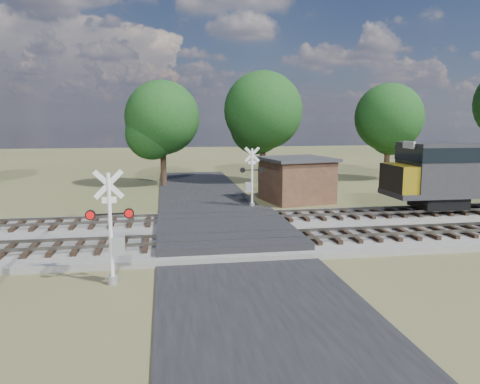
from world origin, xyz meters
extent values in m
plane|color=#474E29|center=(0.00, 0.00, 0.00)|extent=(160.00, 160.00, 0.00)
cube|color=gray|center=(10.00, 0.50, 0.15)|extent=(140.00, 10.00, 0.30)
cube|color=black|center=(0.00, 0.00, 0.04)|extent=(7.00, 60.00, 0.08)
cube|color=#262628|center=(0.00, 0.50, 0.32)|extent=(7.00, 9.00, 0.62)
cube|color=black|center=(2.00, -2.00, 0.39)|extent=(44.00, 2.60, 0.18)
cube|color=#5C584F|center=(10.00, -2.72, 0.55)|extent=(140.00, 0.08, 0.15)
cube|color=#5C584F|center=(10.00, -1.28, 0.55)|extent=(140.00, 0.08, 0.15)
cube|color=black|center=(2.00, 3.00, 0.39)|extent=(44.00, 2.60, 0.18)
cube|color=#5C584F|center=(10.00, 2.28, 0.55)|extent=(140.00, 0.08, 0.15)
cube|color=#5C584F|center=(10.00, 3.72, 0.55)|extent=(140.00, 0.08, 0.15)
cylinder|color=silver|center=(-5.06, -6.15, 2.09)|extent=(0.15, 0.15, 4.18)
cylinder|color=gray|center=(-5.06, -6.15, 0.16)|extent=(0.38, 0.38, 0.31)
cube|color=silver|center=(-5.06, -6.15, 3.77)|extent=(1.09, 0.13, 1.09)
cube|color=silver|center=(-5.06, -6.15, 3.77)|extent=(1.09, 0.13, 1.09)
cube|color=silver|center=(-5.06, -6.15, 3.19)|extent=(0.52, 0.07, 0.23)
cube|color=black|center=(-5.06, -6.15, 2.67)|extent=(1.67, 0.20, 0.06)
cylinder|color=red|center=(-5.74, -6.21, 2.67)|extent=(0.38, 0.14, 0.38)
cylinder|color=red|center=(-4.39, -6.10, 2.67)|extent=(0.38, 0.14, 0.38)
cube|color=gray|center=(-4.80, -6.13, 1.46)|extent=(0.50, 0.35, 0.68)
cylinder|color=silver|center=(2.96, 8.25, 2.05)|extent=(0.14, 0.14, 4.09)
cylinder|color=gray|center=(2.96, 8.25, 0.15)|extent=(0.37, 0.37, 0.31)
cube|color=silver|center=(2.96, 8.25, 3.68)|extent=(1.07, 0.11, 1.07)
cube|color=silver|center=(2.96, 8.25, 3.68)|extent=(1.07, 0.11, 1.07)
cube|color=silver|center=(2.96, 8.25, 3.12)|extent=(0.51, 0.06, 0.23)
cube|color=black|center=(2.96, 8.25, 2.61)|extent=(1.64, 0.16, 0.06)
cylinder|color=red|center=(3.63, 8.21, 2.61)|extent=(0.37, 0.13, 0.37)
cylinder|color=red|center=(2.30, 8.29, 2.61)|extent=(0.37, 0.13, 0.37)
cube|color=gray|center=(2.71, 8.26, 1.43)|extent=(0.48, 0.34, 0.67)
cube|color=#44241D|center=(6.67, 10.01, 1.53)|extent=(5.14, 5.14, 3.07)
cube|color=#2E2E30|center=(6.67, 10.01, 3.18)|extent=(5.65, 5.65, 0.22)
cylinder|color=black|center=(-3.11, 19.92, 2.40)|extent=(0.56, 0.56, 4.80)
sphere|color=#103311|center=(-3.11, 19.92, 6.24)|extent=(6.72, 6.72, 6.72)
cylinder|color=black|center=(6.33, 20.49, 2.66)|extent=(0.56, 0.56, 5.31)
sphere|color=#103311|center=(6.33, 20.49, 6.90)|extent=(7.43, 7.43, 7.43)
cylinder|color=black|center=(19.21, 20.73, 2.41)|extent=(0.56, 0.56, 4.83)
sphere|color=#103311|center=(19.21, 20.73, 6.28)|extent=(6.76, 6.76, 6.76)
camera|label=1|loc=(-3.07, -23.43, 6.10)|focal=35.00mm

